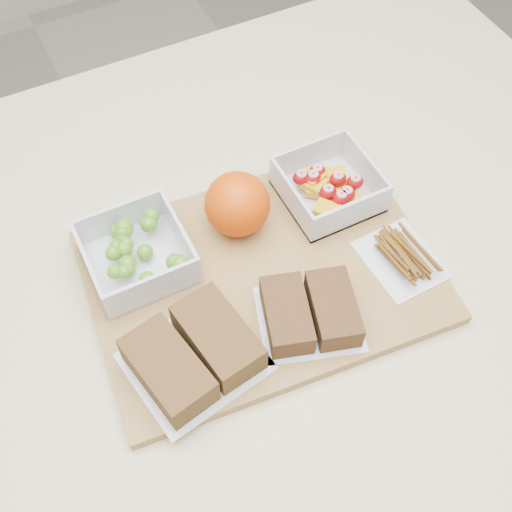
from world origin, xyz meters
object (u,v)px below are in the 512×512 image
Objects in this scene: cutting_board at (262,276)px; sandwich_bag_left at (194,354)px; grape_container at (137,253)px; pretzel_bag at (403,255)px; orange at (237,204)px; sandwich_bag_center at (310,312)px; fruit_container at (328,187)px.

cutting_board is 0.15m from sandwich_bag_left.
grape_container reaches higher than pretzel_bag.
cutting_board is 0.18m from pretzel_bag.
grape_container is 1.45× the size of orange.
orange is at bearing 94.79° from sandwich_bag_center.
orange is 0.51× the size of sandwich_bag_left.
sandwich_bag_center is at bearing -71.32° from cutting_board.
orange is 0.20m from sandwich_bag_left.
fruit_container is at bearing 103.48° from pretzel_bag.
grape_container is 0.83× the size of sandwich_bag_center.
sandwich_bag_left is 1.52× the size of pretzel_bag.
fruit_container reaches higher than pretzel_bag.
fruit_container is at bearing -5.33° from orange.
orange is at bearing -0.51° from grape_container.
orange is at bearing 50.18° from sandwich_bag_left.
grape_container reaches higher than sandwich_bag_center.
fruit_container is at bearing 29.09° from sandwich_bag_left.
cutting_board is 5.02× the size of orange.
cutting_board is 3.59× the size of fruit_container.
orange is 0.57× the size of sandwich_bag_center.
orange is 0.22m from pretzel_bag.
sandwich_bag_left is at bearing -87.23° from grape_container.
orange reaches higher than grape_container.
fruit_container is (0.26, -0.01, -0.00)m from grape_container.
orange is at bearing 138.04° from pretzel_bag.
sandwich_bag_left is 0.29m from pretzel_bag.
orange is (-0.13, 0.01, 0.02)m from fruit_container.
fruit_container is 1.09× the size of pretzel_bag.
cutting_board is at bearing -32.43° from grape_container.
pretzel_bag is at bearing 8.62° from sandwich_bag_center.
cutting_board is 3.46× the size of grape_container.
grape_container is 1.04× the size of fruit_container.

